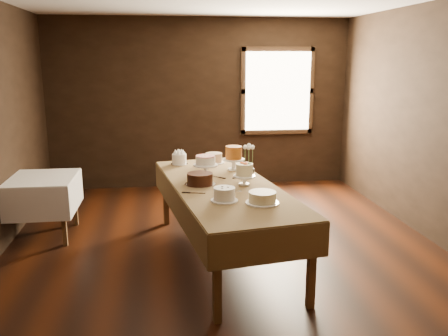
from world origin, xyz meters
TOP-DOWN VIEW (x-y plane):
  - floor at (0.00, 0.00)m, footprint 5.00×6.00m
  - wall_back at (0.00, 3.00)m, footprint 5.00×0.02m
  - wall_front at (0.00, -3.00)m, footprint 5.00×0.02m
  - wall_right at (2.50, 0.00)m, footprint 0.02×6.00m
  - window at (1.30, 2.94)m, footprint 1.10×0.05m
  - display_table at (-0.04, -0.07)m, footprint 1.43×2.80m
  - side_table at (-2.18, 0.88)m, footprint 0.90×0.90m
  - cake_meringue at (-0.46, 0.98)m, footprint 0.22×0.22m
  - cake_speckled at (-0.02, 1.01)m, footprint 0.30×0.30m
  - cake_lattice at (-0.18, 0.45)m, footprint 0.32×0.32m
  - cake_caramel at (0.17, 0.60)m, footprint 0.27×0.27m
  - cake_chocolate at (-0.29, -0.04)m, footprint 0.36×0.36m
  - cake_flowers at (0.18, -0.10)m, footprint 0.24×0.24m
  - cake_swirl at (-0.12, -0.65)m, footprint 0.26×0.26m
  - cake_cream at (0.22, -0.76)m, footprint 0.32×0.32m
  - cake_server_a at (0.03, -0.34)m, footprint 0.24×0.03m
  - cake_server_b at (0.36, -0.49)m, footprint 0.14×0.22m
  - cake_server_c at (-0.10, 0.30)m, footprint 0.18×0.19m
  - cake_server_d at (0.23, 0.27)m, footprint 0.21×0.16m
  - cake_server_e at (-0.34, -0.36)m, footprint 0.24×0.09m
  - flower_vase at (0.30, 0.32)m, footprint 0.18×0.18m
  - flower_bouquet at (0.30, 0.32)m, footprint 0.14×0.14m

SIDE VIEW (x-z plane):
  - floor at x=0.00m, z-range -0.01..0.01m
  - side_table at x=-2.18m, z-range 0.29..1.03m
  - display_table at x=-0.04m, z-range 0.35..1.18m
  - cake_server_a at x=0.03m, z-range 0.83..0.84m
  - cake_server_b at x=0.36m, z-range 0.83..0.84m
  - cake_server_c at x=-0.10m, z-range 0.83..0.84m
  - cake_server_d at x=0.23m, z-range 0.83..0.84m
  - cake_server_e at x=-0.34m, z-range 0.83..0.84m
  - cake_cream at x=0.22m, z-range 0.83..0.94m
  - cake_speckled at x=-0.02m, z-range 0.83..0.95m
  - cake_chocolate at x=-0.29m, z-range 0.83..0.96m
  - cake_swirl at x=-0.12m, z-range 0.83..0.96m
  - cake_meringue at x=-0.46m, z-range 0.83..0.96m
  - flower_vase at x=0.30m, z-range 0.83..0.98m
  - cake_lattice at x=-0.18m, z-range 0.82..1.03m
  - cake_flowers at x=0.18m, z-range 0.81..1.06m
  - cake_caramel at x=0.17m, z-range 0.81..1.11m
  - flower_bouquet at x=0.30m, z-range 1.00..1.20m
  - wall_back at x=0.00m, z-range 0.00..2.80m
  - wall_front at x=0.00m, z-range 0.00..2.80m
  - wall_right at x=2.50m, z-range 0.00..2.80m
  - window at x=1.30m, z-range 0.95..2.25m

